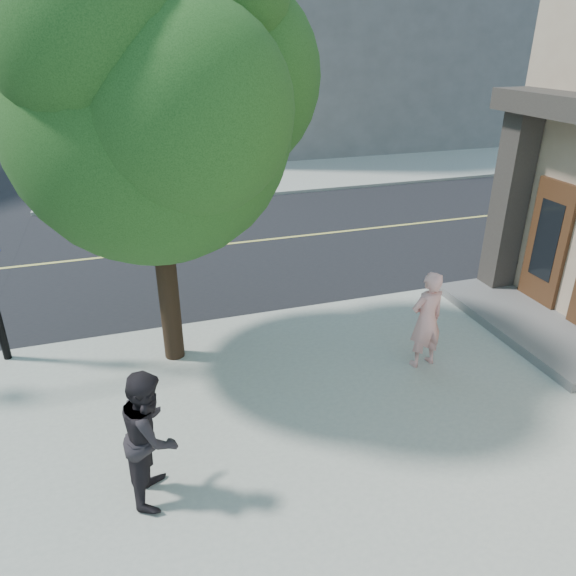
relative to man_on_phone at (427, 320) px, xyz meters
name	(u,v)px	position (x,y,z in m)	size (l,w,h in m)	color
ground	(35,351)	(-6.55, 2.70, -0.99)	(140.00, 140.00, 0.00)	black
road_ew	(54,263)	(-6.55, 7.20, -0.99)	(140.00, 9.00, 0.01)	black
sidewalk_ne	(315,133)	(6.95, 24.20, -0.93)	(29.00, 25.00, 0.12)	#A3A495
filler_ne	(323,0)	(7.45, 24.70, 6.13)	(18.00, 16.00, 14.00)	slate
man_on_phone	(427,320)	(0.00, 0.00, 0.00)	(0.64, 0.42, 1.75)	#F1A49B
pedestrian	(151,435)	(-4.67, -1.55, 0.01)	(0.86, 0.67, 1.78)	black
street_tree	(155,87)	(-3.97, 1.60, 3.67)	(5.30, 4.82, 7.04)	black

